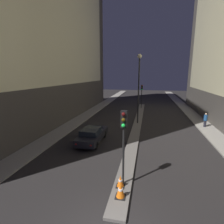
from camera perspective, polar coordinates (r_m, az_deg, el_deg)
building_left at (r=27.01m, az=-20.85°, el=29.39°), size 6.01×33.81×28.96m
median_strip at (r=22.01m, az=8.26°, el=-4.03°), size 0.99×29.93×0.15m
traffic_light_near at (r=9.29m, az=3.83°, el=-6.27°), size 0.32×0.42×4.20m
traffic_light_mid at (r=31.81m, az=9.68°, el=6.72°), size 0.32×0.42×4.20m
street_lamp at (r=21.51m, az=8.79°, el=10.87°), size 0.50×0.50×8.37m
traffic_cone_near at (r=9.54m, az=2.78°, el=-24.17°), size 0.52×0.52×0.75m
traffic_cone_far at (r=10.25m, az=2.74°, el=-21.61°), size 0.46×0.46×0.66m
car_left_lane at (r=16.32m, az=-6.52°, el=-7.37°), size 1.80×4.67×1.42m
pedestrian_on_right_sidewalk at (r=23.21m, az=28.17°, el=-2.23°), size 0.38×0.38×1.63m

